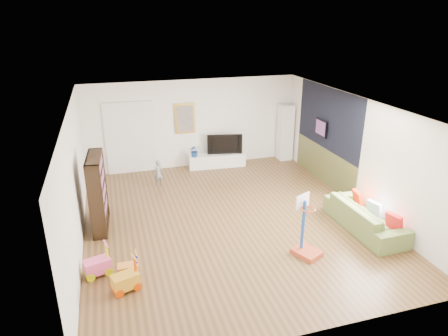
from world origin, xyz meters
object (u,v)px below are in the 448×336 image
object	(u,v)px
media_console	(217,160)
basketball_hoop	(309,227)
bookshelf	(98,193)
sofa	(365,217)

from	to	relation	value
media_console	basketball_hoop	xyz separation A→B (m)	(0.41, -5.26, 0.43)
bookshelf	sofa	size ratio (longest dim) A/B	0.80
sofa	basketball_hoop	xyz separation A→B (m)	(-1.69, -0.55, 0.33)
bookshelf	sofa	distance (m)	5.91
sofa	basketball_hoop	size ratio (longest dim) A/B	1.66
media_console	bookshelf	bearing A→B (deg)	-136.62
basketball_hoop	media_console	bearing A→B (deg)	69.48
bookshelf	basketball_hoop	xyz separation A→B (m)	(3.92, -2.32, -0.21)
media_console	bookshelf	distance (m)	4.63
media_console	sofa	distance (m)	5.16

